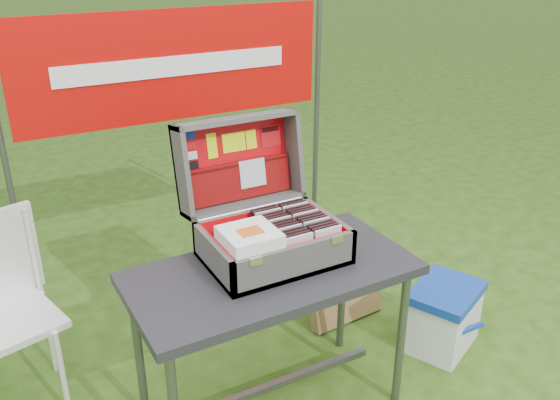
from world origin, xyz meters
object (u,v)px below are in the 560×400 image
table (272,342)px  cooler (443,316)px  cardboard_box (343,280)px  suitcase (266,196)px  chair (6,325)px

table → cooler: table is taller
table → cardboard_box: (0.65, 0.43, -0.12)m
suitcase → cooler: size_ratio=1.45×
cooler → chair: size_ratio=0.44×
cooler → cardboard_box: bearing=100.1°
chair → suitcase: bearing=-37.6°
cooler → chair: 2.00m
chair → table: bearing=-44.6°
cooler → chair: bearing=139.3°
suitcase → cooler: suitcase is taller
table → cooler: (0.95, -0.02, -0.19)m
suitcase → cardboard_box: (0.61, 0.30, -0.73)m
table → suitcase: (0.04, 0.13, 0.60)m
chair → cardboard_box: bearing=-19.2°
cardboard_box → suitcase: bearing=-158.4°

